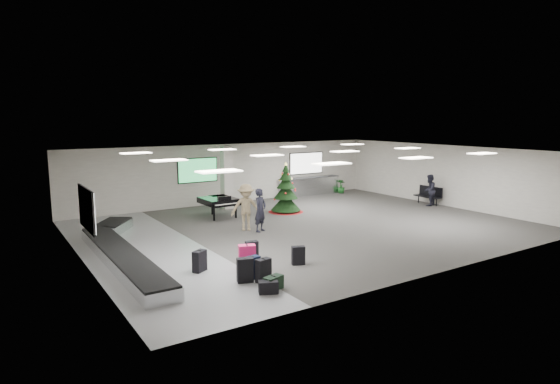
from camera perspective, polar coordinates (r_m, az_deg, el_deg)
ground at (r=20.05m, az=3.35°, el=-4.25°), size 18.00×18.00×0.00m
room_envelope at (r=19.97m, az=1.39°, el=2.51°), size 18.02×14.02×3.21m
baggage_carousel at (r=16.66m, az=-18.93°, el=-6.74°), size 2.28×9.71×0.43m
service_counter at (r=28.13m, az=3.56°, el=0.73°), size 4.05×0.65×1.08m
suitcase_0 at (r=13.40m, az=-4.29°, el=-9.48°), size 0.51×0.38×0.72m
suitcase_1 at (r=13.38m, az=-2.04°, el=-9.54°), size 0.48×0.31×0.70m
pink_suitcase at (r=14.36m, az=-4.05°, el=-8.00°), size 0.58×0.45×0.82m
suitcase_3 at (r=15.49m, az=-3.46°, el=-7.09°), size 0.44×0.29×0.63m
navy_suitcase at (r=13.67m, az=-3.39°, el=-9.19°), size 0.46×0.31×0.68m
green_duffel at (r=12.87m, az=-0.81°, el=-11.02°), size 0.62×0.44×0.39m
suitcase_7 at (r=14.92m, az=2.24°, el=-7.74°), size 0.46×0.36×0.61m
suitcase_8 at (r=14.46m, az=-9.78°, el=-8.30°), size 0.51×0.44×0.67m
black_duffel at (r=12.62m, az=-1.43°, el=-11.52°), size 0.59×0.47×0.36m
christmas_tree at (r=22.99m, az=0.71°, el=-0.36°), size 1.74×1.74×2.48m
grand_piano at (r=21.99m, az=-7.46°, el=-1.11°), size 1.50×1.89×1.06m
bench at (r=26.33m, az=17.70°, el=-0.26°), size 0.54×1.53×0.96m
traveler_a at (r=19.02m, az=-2.41°, el=-2.23°), size 0.77×0.67×1.78m
traveler_b at (r=19.28m, az=-4.16°, el=-1.87°), size 1.42×1.16×1.92m
traveler_bench at (r=25.81m, az=17.74°, el=0.21°), size 0.95×0.83×1.67m
potted_plant_left at (r=27.10m, az=0.99°, el=0.11°), size 0.54×0.50×0.80m
potted_plant_right at (r=29.03m, az=7.45°, el=0.69°), size 0.65×0.65×0.85m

